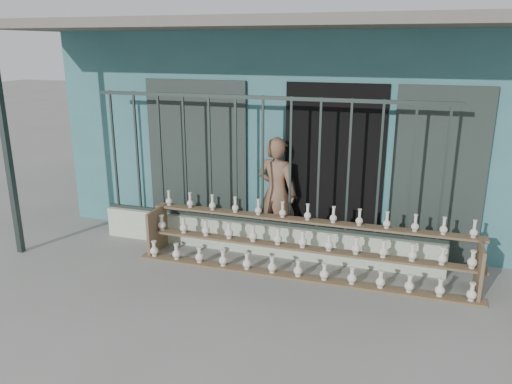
% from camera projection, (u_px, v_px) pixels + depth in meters
% --- Properties ---
extents(ground, '(60.00, 60.00, 0.00)m').
position_uv_depth(ground, '(231.00, 293.00, 6.05)').
color(ground, slate).
extents(workshop_building, '(7.40, 6.60, 3.21)m').
position_uv_depth(workshop_building, '(309.00, 114.00, 9.44)').
color(workshop_building, '#33686D').
rests_on(workshop_building, ground).
extents(parapet_wall, '(5.00, 0.20, 0.45)m').
position_uv_depth(parapet_wall, '(262.00, 238.00, 7.17)').
color(parapet_wall, '#B6C7AB').
rests_on(parapet_wall, ground).
extents(security_fence, '(5.00, 0.04, 1.80)m').
position_uv_depth(security_fence, '(263.00, 162.00, 6.85)').
color(security_fence, '#283330').
rests_on(security_fence, parapet_wall).
extents(shelf_rack, '(4.50, 0.68, 0.85)m').
position_uv_depth(shelf_rack, '(302.00, 245.00, 6.55)').
color(shelf_rack, brown).
rests_on(shelf_rack, ground).
extents(elderly_woman, '(0.67, 0.52, 1.65)m').
position_uv_depth(elderly_woman, '(276.00, 193.00, 7.25)').
color(elderly_woman, brown).
rests_on(elderly_woman, ground).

